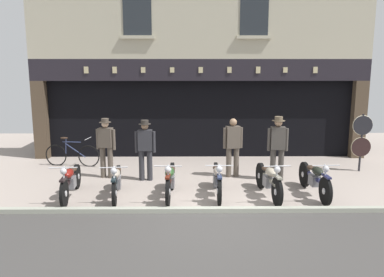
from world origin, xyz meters
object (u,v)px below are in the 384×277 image
Objects in this scene: motorcycle_right at (315,178)px; tyre_sign_pole at (362,137)px; motorcycle_center_left at (170,180)px; leaning_bicycle at (72,154)px; motorcycle_left at (116,181)px; shopkeeper_center at (145,147)px; assistant_far_right at (278,145)px; salesman_left at (106,145)px; advert_board_near at (137,108)px; advert_board_far at (101,110)px; motorcycle_center_right at (269,179)px; motorcycle_center at (217,179)px; motorcycle_far_left at (70,180)px.

tyre_sign_pole reaches higher than motorcycle_right.
motorcycle_center_left is 1.14× the size of leaning_bicycle.
leaning_bicycle is at bearing -62.92° from motorcycle_left.
motorcycle_center_left reaches higher than motorcycle_left.
motorcycle_center_left reaches higher than leaning_bicycle.
assistant_far_right is at bearing 178.88° from shopkeeper_center.
shopkeeper_center is at bearing -61.04° from motorcycle_center_left.
motorcycle_left is 1.08× the size of assistant_far_right.
shopkeeper_center is at bearing -20.72° from motorcycle_right.
motorcycle_right is 5.59m from salesman_left.
motorcycle_right is 1.22× the size of salesman_left.
motorcycle_center_left is 1.86× the size of advert_board_near.
motorcycle_center_right is at bearing -41.55° from advert_board_far.
leaning_bicycle is at bearing -144.48° from advert_board_near.
motorcycle_left is at bearing 119.77° from salesman_left.
motorcycle_center_right is 2.13× the size of advert_board_far.
motorcycle_left is 4.66m from advert_board_far.
motorcycle_right reaches higher than motorcycle_left.
salesman_left is 1.57× the size of advert_board_near.
motorcycle_center_right is at bearing 1.33° from motorcycle_right.
motorcycle_center is 0.98× the size of motorcycle_right.
motorcycle_right is 1.91× the size of advert_board_near.
salesman_left is (-4.20, 1.69, 0.50)m from motorcycle_center_right.
motorcycle_center_left is at bearing 175.50° from motorcycle_far_left.
motorcycle_far_left is 2.23m from shopkeeper_center.
advert_board_near is (-1.32, 4.34, 1.23)m from motorcycle_center_left.
motorcycle_far_left is at bearing 40.52° from shopkeeper_center.
leaning_bicycle is at bearing -12.36° from assistant_far_right.
motorcycle_center_right is 1.57m from assistant_far_right.
salesman_left is 1.01× the size of shopkeeper_center.
motorcycle_center_right is 6.63m from advert_board_far.
motorcycle_center_left is 4.70m from advert_board_near.
assistant_far_right is (3.58, -0.04, 0.06)m from shopkeeper_center.
motorcycle_center is 1.13× the size of assistant_far_right.
motorcycle_center_left is 1.69m from shopkeeper_center.
salesman_left is 0.96× the size of leaning_bicycle.
motorcycle_right is (4.77, 0.09, 0.01)m from motorcycle_left.
leaning_bicycle reaches higher than motorcycle_far_left.
assistant_far_right is (2.85, 1.40, 0.55)m from motorcycle_center_left.
advert_board_far is at bearing -79.50° from motorcycle_left.
motorcycle_center is at bearing -10.24° from motorcycle_center_right.
shopkeeper_center reaches higher than leaning_bicycle.
salesman_left is at bearing 53.30° from leaning_bicycle.
motorcycle_center_right is 4.56m from salesman_left.
salesman_left is (0.52, 1.69, 0.51)m from motorcycle_far_left.
shopkeeper_center is (-3.09, 1.42, 0.49)m from motorcycle_center_right.
advert_board_near is at bearing -55.47° from motorcycle_center_right.
shopkeeper_center is 6.32m from tyre_sign_pole.
motorcycle_far_left is 1.16× the size of leaning_bicycle.
salesman_left is at bearing -27.64° from motorcycle_center_right.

